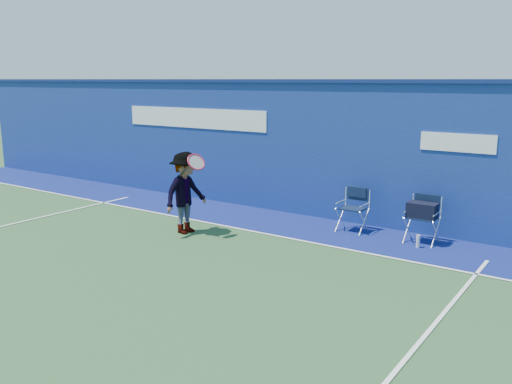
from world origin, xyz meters
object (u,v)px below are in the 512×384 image
Objects in this scene: directors_chair_right at (422,224)px; tennis_player at (186,193)px; directors_chair_left at (353,217)px; water_bottle at (418,241)px.

directors_chair_right is 4.66m from tennis_player.
directors_chair_left is 3.45m from tennis_player.
directors_chair_left is 1.54m from water_bottle.
directors_chair_left is 0.98× the size of directors_chair_right.
tennis_player is at bearing -158.38° from water_bottle.
directors_chair_left is at bearing 166.58° from water_bottle.
tennis_player is (-4.23, -1.68, 0.71)m from water_bottle.
directors_chair_left is at bearing 179.92° from directors_chair_right.
directors_chair_right is at bearing 99.15° from water_bottle.
tennis_player reaches higher than water_bottle.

